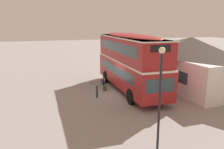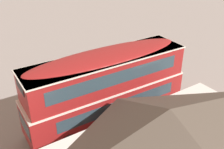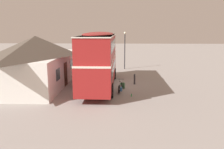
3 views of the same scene
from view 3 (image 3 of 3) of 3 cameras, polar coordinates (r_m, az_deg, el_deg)
name	(u,v)px [view 3 (image 3 of 3)]	position (r m, az deg, el deg)	size (l,w,h in m)	color
ground_plane	(114,84)	(20.78, 0.53, -2.50)	(120.00, 120.00, 0.00)	gray
double_decker_bus	(99,57)	(19.44, -3.23, 4.45)	(10.34, 2.71, 4.79)	black
touring_bicycle	(120,88)	(18.17, 2.13, -3.35)	(1.68, 0.47, 0.97)	black
backpack_on_ground	(123,85)	(19.32, 2.84, -2.76)	(0.30, 0.32, 0.52)	#386642
water_bottle_green_metal	(131,95)	(17.07, 4.97, -5.27)	(0.08, 0.08, 0.23)	green
pub_building	(37,60)	(21.10, -18.60, 3.42)	(10.92, 5.68, 4.44)	silver
street_lamp	(125,46)	(28.45, 3.28, 7.17)	(0.28, 0.28, 4.69)	black
kerb_bollard	(135,79)	(20.79, 5.76, -1.13)	(0.16, 0.16, 0.97)	#333338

